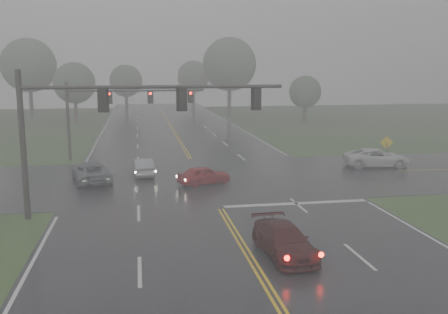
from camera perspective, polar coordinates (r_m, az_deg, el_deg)
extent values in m
cube|color=black|center=(33.58, -2.07, -3.22)|extent=(18.00, 160.00, 0.02)
cube|color=black|center=(35.51, -2.51, -2.49)|extent=(120.00, 14.00, 0.02)
cube|color=silver|center=(29.26, 8.26, -5.32)|extent=(8.50, 0.50, 0.01)
imported|color=#390A0A|center=(21.41, 6.84, -11.11)|extent=(2.13, 4.53, 1.28)
imported|color=#9E0E14|center=(33.81, -2.28, -3.13)|extent=(3.91, 2.60, 1.24)
imported|color=#94979B|center=(37.02, -9.23, -2.10)|extent=(1.68, 3.96, 1.27)
imported|color=slate|center=(35.61, -14.89, -2.79)|extent=(3.29, 5.34, 1.38)
imported|color=silver|center=(41.64, 16.99, -1.06)|extent=(5.40, 2.98, 1.43)
cylinder|color=black|center=(27.37, -21.99, 1.20)|extent=(0.30, 0.30, 7.68)
cylinder|color=black|center=(27.11, -22.40, 7.44)|extent=(0.19, 0.19, 0.85)
cylinder|color=black|center=(26.51, -7.80, 7.94)|extent=(13.57, 0.19, 0.19)
cube|color=black|center=(26.57, -13.66, 6.38)|extent=(0.36, 0.30, 1.12)
cube|color=black|center=(26.74, -13.63, 6.40)|extent=(0.59, 0.03, 1.33)
cube|color=black|center=(26.62, -4.83, 6.63)|extent=(0.36, 0.30, 1.12)
cube|color=black|center=(26.79, -4.86, 6.65)|extent=(0.59, 0.03, 1.33)
cube|color=black|center=(27.28, 3.77, 6.72)|extent=(0.36, 0.30, 1.12)
cube|color=black|center=(27.45, 3.69, 6.74)|extent=(0.59, 0.03, 1.33)
cylinder|color=black|center=(44.21, -17.39, 3.91)|extent=(0.26, 0.26, 6.66)
cylinder|color=black|center=(44.03, -17.56, 7.26)|extent=(0.17, 0.17, 0.74)
cylinder|color=black|center=(43.65, -9.96, 7.49)|extent=(11.56, 0.17, 0.17)
cube|color=black|center=(43.74, -12.99, 6.66)|extent=(0.31, 0.26, 0.97)
cube|color=black|center=(43.88, -12.98, 6.67)|extent=(0.51, 0.03, 1.16)
cylinder|color=#FF0C05|center=(43.57, -13.01, 7.05)|extent=(0.20, 0.06, 0.20)
cube|color=black|center=(43.69, -8.41, 6.80)|extent=(0.31, 0.26, 0.97)
cube|color=black|center=(43.84, -8.42, 6.81)|extent=(0.51, 0.03, 1.16)
cylinder|color=#FF0C05|center=(43.53, -8.41, 7.19)|extent=(0.20, 0.06, 0.20)
cube|color=black|center=(43.92, -3.85, 6.91)|extent=(0.31, 0.26, 0.97)
cube|color=black|center=(44.06, -3.87, 6.92)|extent=(0.51, 0.03, 1.16)
cylinder|color=#FF0C05|center=(43.75, -3.83, 7.29)|extent=(0.20, 0.06, 0.20)
cylinder|color=black|center=(41.48, 18.05, 0.22)|extent=(0.07, 0.07, 1.96)
cube|color=yellow|center=(41.36, 18.10, 1.57)|extent=(1.00, 0.30, 1.03)
cylinder|color=#342A21|center=(75.15, -16.58, 5.01)|extent=(0.52, 0.52, 3.32)
sphere|color=#384D33|center=(74.93, -16.73, 8.10)|extent=(5.90, 5.90, 5.90)
cylinder|color=#342A21|center=(82.43, 0.61, 6.39)|extent=(0.61, 0.61, 4.90)
sphere|color=#384D33|center=(82.26, 0.62, 10.55)|extent=(8.71, 8.71, 8.71)
cylinder|color=#342A21|center=(91.96, -11.07, 6.07)|extent=(0.57, 0.57, 3.25)
sphere|color=#384D33|center=(91.78, -11.16, 8.54)|extent=(5.79, 5.79, 5.79)
cylinder|color=#342A21|center=(73.12, 9.19, 4.89)|extent=(0.57, 0.57, 2.59)
sphere|color=#384D33|center=(72.92, 9.26, 7.37)|extent=(4.61, 4.61, 4.61)
cylinder|color=#342A21|center=(85.60, -21.17, 5.82)|extent=(0.60, 0.60, 4.79)
sphere|color=#384D33|center=(85.44, -21.42, 9.73)|extent=(8.52, 8.52, 8.52)
cylinder|color=#342A21|center=(101.15, -3.50, 6.67)|extent=(0.60, 0.60, 3.59)
sphere|color=#384D33|center=(100.99, -3.53, 9.16)|extent=(6.38, 6.38, 6.38)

